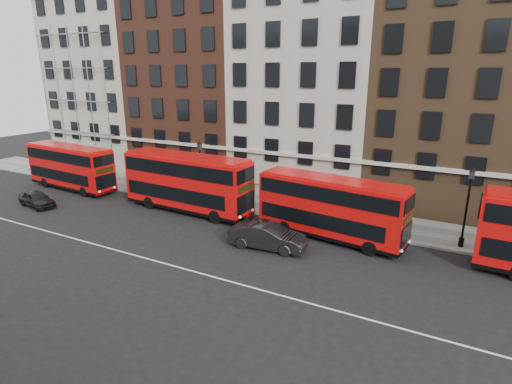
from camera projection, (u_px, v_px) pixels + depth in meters
The scene contains 13 objects.
ground at pixel (204, 256), 25.02m from camera, with size 120.00×120.00×0.00m, color black.
pavement at pixel (276, 207), 33.89m from camera, with size 80.00×5.00×0.15m, color slate.
kerb at pixel (262, 216), 31.77m from camera, with size 80.00×0.30×0.16m, color gray.
road_centre_line at pixel (185, 269), 23.33m from camera, with size 70.00×0.12×0.01m, color white.
building_terrace at pixel (308, 81), 37.36m from camera, with size 64.00×11.95×22.00m.
bus_a at pixel (70, 166), 38.81m from camera, with size 10.39×3.18×4.30m.
bus_b at pixel (187, 181), 32.43m from camera, with size 11.38×3.22×4.73m.
bus_c at pixel (330, 207), 27.08m from camera, with size 10.43×3.75×4.29m.
car_rear at pixel (37, 199), 34.03m from camera, with size 1.59×3.96×1.35m, color black.
car_front at pixel (267, 236), 25.90m from camera, with size 1.76×5.05×1.66m, color black.
lamp_post_left at pixel (200, 169), 34.40m from camera, with size 0.44×0.44×5.33m.
lamp_post_right at pixel (467, 204), 25.18m from camera, with size 0.44×0.44×5.33m.
iron_railings at pixel (286, 194), 35.59m from camera, with size 6.60×0.06×1.00m, color black, non-canonical shape.
Camera 1 is at (13.54, -18.65, 11.02)m, focal length 28.00 mm.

